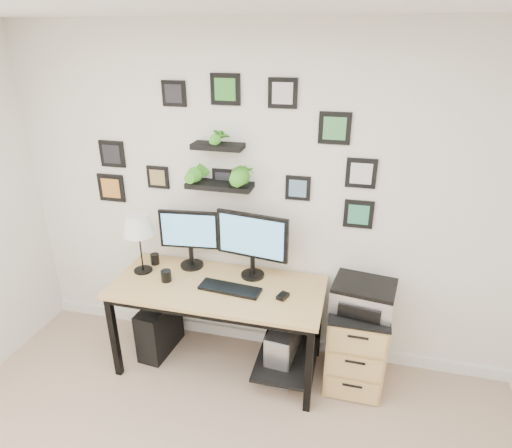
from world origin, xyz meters
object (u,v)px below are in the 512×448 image
(desk, at_px, (224,298))
(pc_tower_grey, at_px, (284,348))
(pc_tower_black, at_px, (160,328))
(printer, at_px, (364,296))
(monitor_left, at_px, (190,235))
(table_lamp, at_px, (138,227))
(mug, at_px, (166,276))
(monitor_right, at_px, (252,240))
(file_cabinet, at_px, (356,344))

(desk, bearing_deg, pc_tower_grey, 1.80)
(pc_tower_black, distance_m, printer, 1.71)
(printer, bearing_deg, pc_tower_grey, -175.48)
(monitor_left, height_order, table_lamp, monitor_left)
(pc_tower_black, relative_size, pc_tower_grey, 0.96)
(desk, bearing_deg, mug, -171.54)
(monitor_right, height_order, file_cabinet, monitor_right)
(monitor_left, relative_size, file_cabinet, 0.73)
(monitor_right, height_order, pc_tower_grey, monitor_right)
(monitor_right, xyz_separation_m, table_lamp, (-0.87, -0.13, 0.08))
(table_lamp, height_order, pc_tower_black, table_lamp)
(printer, bearing_deg, desk, -176.73)
(pc_tower_black, height_order, pc_tower_grey, pc_tower_black)
(desk, distance_m, table_lamp, 0.86)
(table_lamp, bearing_deg, pc_tower_black, -9.34)
(printer, bearing_deg, monitor_left, 174.51)
(monitor_left, relative_size, pc_tower_grey, 1.06)
(mug, bearing_deg, pc_tower_grey, 5.01)
(file_cabinet, height_order, printer, printer)
(mug, bearing_deg, file_cabinet, 4.83)
(monitor_right, distance_m, table_lamp, 0.88)
(monitor_left, bearing_deg, printer, -5.49)
(monitor_left, relative_size, pc_tower_black, 1.10)
(pc_tower_grey, bearing_deg, file_cabinet, 4.53)
(monitor_right, relative_size, pc_tower_grey, 1.23)
(file_cabinet, relative_size, printer, 1.42)
(monitor_right, relative_size, table_lamp, 1.17)
(desk, height_order, printer, printer)
(monitor_right, distance_m, pc_tower_grey, 0.90)
(pc_tower_black, xyz_separation_m, file_cabinet, (1.61, 0.04, 0.11))
(printer, bearing_deg, monitor_right, 173.31)
(file_cabinet, bearing_deg, table_lamp, -179.11)
(file_cabinet, bearing_deg, mug, -175.17)
(desk, xyz_separation_m, pc_tower_black, (-0.59, 0.02, -0.40))
(pc_tower_grey, bearing_deg, mug, -174.99)
(pc_tower_black, distance_m, pc_tower_grey, 1.06)
(file_cabinet, bearing_deg, pc_tower_grey, -175.47)
(monitor_right, relative_size, printer, 1.20)
(pc_tower_grey, relative_size, file_cabinet, 0.69)
(pc_tower_black, relative_size, file_cabinet, 0.66)
(desk, relative_size, table_lamp, 3.30)
(pc_tower_grey, bearing_deg, desk, -178.20)
(monitor_right, distance_m, printer, 0.91)
(pc_tower_grey, bearing_deg, table_lamp, 179.18)
(printer, bearing_deg, file_cabinet, -176.06)
(monitor_left, relative_size, printer, 1.03)
(monitor_left, distance_m, pc_tower_black, 0.87)
(printer, bearing_deg, mug, -175.18)
(monitor_left, xyz_separation_m, pc_tower_black, (-0.25, -0.18, -0.81))
(monitor_left, bearing_deg, pc_tower_grey, -12.26)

